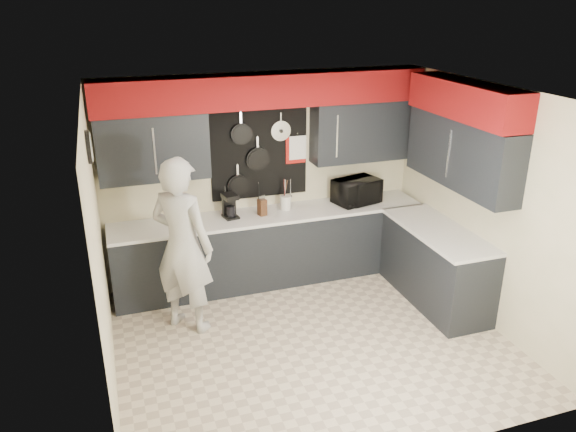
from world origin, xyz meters
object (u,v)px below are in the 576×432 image
object	(u,v)px
microwave	(356,191)
person	(183,246)
coffee_maker	(230,205)
utensil_crock	(286,203)
knife_block	(262,207)

from	to	relation	value
microwave	person	xyz separation A→B (m)	(-2.35, -0.75, -0.11)
coffee_maker	person	size ratio (longest dim) A/B	0.15
microwave	person	distance (m)	2.47
microwave	coffee_maker	size ratio (longest dim) A/B	1.90
microwave	coffee_maker	distance (m)	1.66
utensil_crock	knife_block	bearing A→B (deg)	-162.73
coffee_maker	person	bearing A→B (deg)	-141.45
knife_block	person	size ratio (longest dim) A/B	0.10
knife_block	utensil_crock	world-z (taller)	knife_block
knife_block	person	bearing A→B (deg)	-163.29
knife_block	coffee_maker	xyz separation A→B (m)	(-0.39, 0.07, 0.05)
knife_block	microwave	bearing A→B (deg)	-14.97
microwave	coffee_maker	xyz separation A→B (m)	(-1.66, 0.03, -0.00)
utensil_crock	person	xyz separation A→B (m)	(-1.41, -0.81, -0.04)
person	coffee_maker	bearing A→B (deg)	-89.03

